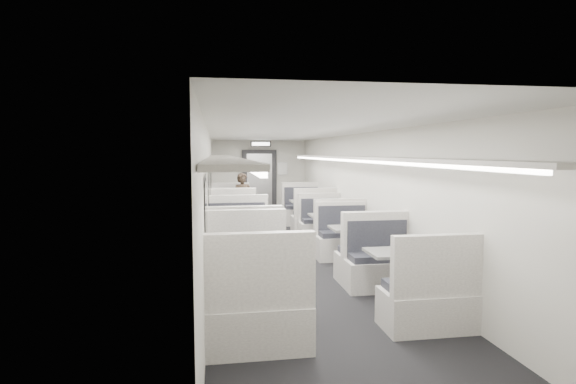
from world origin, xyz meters
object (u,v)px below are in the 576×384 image
object	(u,v)px
vestibule_door	(259,183)
booth_right_a	(308,214)
booth_left_d	(249,284)
booth_right_c	(355,247)
booth_left_b	(234,229)
booth_right_b	(329,230)
exit_sign	(261,144)
booth_left_a	(231,216)
booth_left_c	(240,252)
passenger	(243,201)
booth_right_d	(400,278)

from	to	relation	value
vestibule_door	booth_right_a	bearing A→B (deg)	-70.40
booth_left_d	booth_right_c	size ratio (longest dim) A/B	1.11
booth_left_b	booth_right_b	world-z (taller)	booth_left_b
booth_left_b	booth_right_b	size ratio (longest dim) A/B	1.11
vestibule_door	exit_sign	bearing A→B (deg)	-90.00
booth_left_a	booth_left_c	xyz separation A→B (m)	(0.00, -4.28, 0.02)
booth_right_b	booth_right_c	world-z (taller)	booth_right_c
exit_sign	passenger	bearing A→B (deg)	-108.32
booth_right_c	exit_sign	bearing A→B (deg)	98.85
booth_right_a	booth_right_d	bearing A→B (deg)	-90.00
booth_left_c	booth_right_a	xyz separation A→B (m)	(2.00, 4.30, -0.02)
booth_left_a	booth_right_b	world-z (taller)	booth_left_a
booth_left_c	booth_left_b	bearing A→B (deg)	90.00
booth_left_a	passenger	size ratio (longest dim) A/B	1.48
booth_left_b	booth_right_c	world-z (taller)	booth_left_b
booth_left_b	exit_sign	bearing A→B (deg)	76.91
booth_right_c	passenger	size ratio (longest dim) A/B	1.42
booth_left_d	exit_sign	size ratio (longest dim) A/B	3.77
booth_left_d	booth_right_d	xyz separation A→B (m)	(2.00, 0.11, -0.04)
booth_left_b	booth_right_c	distance (m)	2.92
vestibule_door	exit_sign	distance (m)	1.33
booth_left_b	vestibule_door	size ratio (longest dim) A/B	1.06
booth_left_a	booth_right_a	world-z (taller)	booth_left_a
booth_right_b	vestibule_door	xyz separation A→B (m)	(-1.00, 5.05, 0.68)
booth_right_a	booth_left_d	bearing A→B (deg)	-108.05
booth_left_a	booth_left_d	world-z (taller)	booth_left_d
booth_left_d	exit_sign	bearing A→B (deg)	83.26
booth_left_a	booth_right_c	world-z (taller)	booth_left_a
booth_left_c	booth_right_d	distance (m)	2.64
booth_left_c	vestibule_door	xyz separation A→B (m)	(1.00, 7.11, 0.63)
booth_right_a	vestibule_door	size ratio (longest dim) A/B	1.04
vestibule_door	booth_right_d	bearing A→B (deg)	-83.54
booth_left_c	exit_sign	world-z (taller)	exit_sign
booth_right_c	booth_right_b	bearing A→B (deg)	90.00
booth_right_b	booth_right_c	distance (m)	1.86
booth_right_a	booth_right_b	xyz separation A→B (m)	(0.00, -2.24, -0.03)
booth_left_d	booth_right_a	distance (m)	6.45
booth_right_d	booth_left_c	bearing A→B (deg)	139.22
booth_left_d	exit_sign	xyz separation A→B (m)	(1.00, 8.46, 1.86)
booth_left_d	booth_right_c	world-z (taller)	booth_left_d
booth_left_b	booth_left_c	xyz separation A→B (m)	(0.00, -2.32, 0.02)
booth_right_b	booth_right_c	xyz separation A→B (m)	(0.00, -1.86, 0.02)
booth_left_a	booth_left_c	bearing A→B (deg)	-90.00
booth_right_d	passenger	xyz separation A→B (m)	(-1.68, 6.29, 0.36)
booth_left_a	vestibule_door	world-z (taller)	vestibule_door
vestibule_door	passenger	bearing A→B (deg)	-104.98
booth_right_a	booth_left_a	bearing A→B (deg)	-179.57
booth_right_b	booth_left_d	bearing A→B (deg)	-117.19
booth_right_d	vestibule_door	distance (m)	8.91
booth_right_b	passenger	distance (m)	3.04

